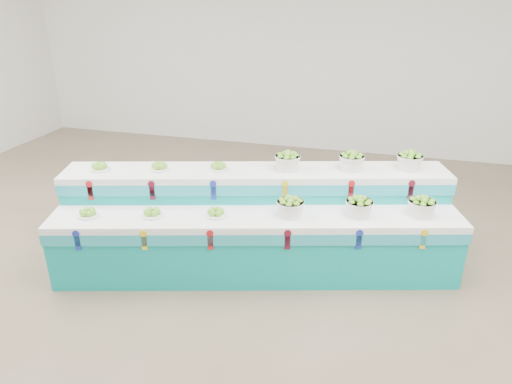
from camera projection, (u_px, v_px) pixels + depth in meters
ground at (174, 290)px, 4.72m from camera, size 10.00×10.00×0.00m
back_wall at (284, 39)px, 8.34m from camera, size 10.00×0.00×10.00m
display_stand at (256, 223)px, 5.00m from camera, size 4.33×2.18×1.02m
plate_lower_left at (88, 212)px, 4.65m from camera, size 0.26×0.26×0.09m
plate_lower_mid at (152, 212)px, 4.65m from camera, size 0.26×0.26×0.09m
plate_lower_right at (216, 212)px, 4.65m from camera, size 0.26×0.26×0.09m
basket_lower_left at (290, 207)px, 4.64m from camera, size 0.34×0.34×0.20m
basket_lower_mid at (359, 207)px, 4.64m from camera, size 0.34×0.34×0.20m
basket_lower_right at (422, 206)px, 4.64m from camera, size 0.34×0.34×0.20m
plate_upper_left at (100, 166)px, 5.00m from camera, size 0.26×0.26×0.09m
plate_upper_mid at (159, 166)px, 5.01m from camera, size 0.26×0.26×0.09m
plate_upper_right at (218, 166)px, 5.01m from camera, size 0.26×0.26×0.09m
basket_upper_left at (288, 161)px, 4.99m from camera, size 0.34×0.34×0.20m
basket_upper_mid at (352, 161)px, 5.00m from camera, size 0.34×0.34×0.20m
basket_upper_right at (410, 161)px, 5.00m from camera, size 0.34×0.34×0.20m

